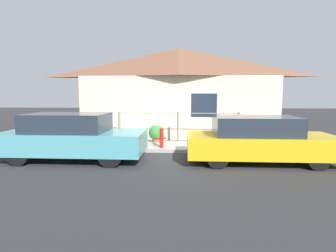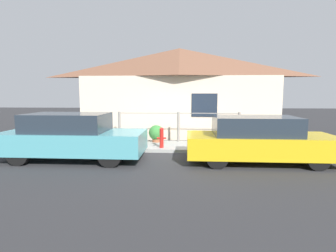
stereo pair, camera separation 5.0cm
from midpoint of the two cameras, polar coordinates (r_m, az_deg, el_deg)
ground_plane at (r=9.07m, az=1.91°, el=-5.90°), size 60.00×60.00×0.00m
sidewalk at (r=9.92m, az=2.01°, el=-4.44°), size 24.00×1.77×0.12m
house at (r=12.42m, az=2.31°, el=12.69°), size 9.17×2.23×4.13m
fence at (r=10.53m, az=2.10°, el=0.16°), size 4.90×0.10×1.19m
car_left at (r=8.51m, az=-20.25°, el=-2.22°), size 4.30×1.74×1.43m
car_right at (r=8.14m, az=18.95°, el=-2.86°), size 4.29×1.71×1.37m
fire_hydrant at (r=9.30m, az=-1.56°, el=-2.44°), size 0.33×0.15×0.73m
potted_plant_near_hydrant at (r=10.44m, az=-2.75°, el=-1.55°), size 0.60×0.60×0.67m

